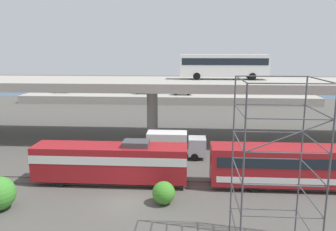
% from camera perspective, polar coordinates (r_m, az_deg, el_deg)
% --- Properties ---
extents(ground_plane, '(260.00, 260.00, 0.00)m').
position_cam_1_polar(ground_plane, '(29.09, -7.15, -14.39)').
color(ground_plane, '#4C4944').
extents(rail_strip_near, '(110.00, 0.12, 0.12)m').
position_cam_1_polar(rail_strip_near, '(32.00, -6.03, -11.76)').
color(rail_strip_near, '#59544C').
rests_on(rail_strip_near, ground_plane).
extents(rail_strip_far, '(110.00, 0.12, 0.12)m').
position_cam_1_polar(rail_strip_far, '(33.31, -5.61, -10.79)').
color(rail_strip_far, '#59544C').
rests_on(rail_strip_far, ground_plane).
extents(train_locomotive, '(15.36, 3.04, 4.18)m').
position_cam_1_polar(train_locomotive, '(32.49, -10.96, -7.52)').
color(train_locomotive, maroon).
rests_on(train_locomotive, ground_plane).
extents(train_coach_lead, '(21.90, 3.04, 3.86)m').
position_cam_1_polar(train_coach_lead, '(34.03, 26.16, -7.68)').
color(train_coach_lead, maroon).
rests_on(train_coach_lead, ground_plane).
extents(highway_overpass, '(96.00, 11.42, 8.33)m').
position_cam_1_polar(highway_overpass, '(46.26, -2.73, 5.17)').
color(highway_overpass, '#9E998E').
rests_on(highway_overpass, ground_plane).
extents(transit_bus_on_overpass, '(12.00, 2.68, 3.40)m').
position_cam_1_polar(transit_bus_on_overpass, '(47.29, 9.49, 8.55)').
color(transit_bus_on_overpass, silver).
rests_on(transit_bus_on_overpass, highway_overpass).
extents(service_truck_west, '(6.80, 2.46, 3.04)m').
position_cam_1_polar(service_truck_west, '(39.18, 1.12, -4.87)').
color(service_truck_west, '#B7B7BC').
rests_on(service_truck_west, ground_plane).
extents(scaffolding_tower, '(4.54, 4.54, 10.93)m').
position_cam_1_polar(scaffolding_tower, '(21.00, 17.78, -7.91)').
color(scaffolding_tower, '#47474C').
rests_on(scaffolding_tower, ground_plane).
extents(pier_parking_lot, '(69.03, 12.82, 1.76)m').
position_cam_1_polar(pier_parking_lot, '(81.70, 0.08, 3.15)').
color(pier_parking_lot, '#9E998E').
rests_on(pier_parking_lot, ground_plane).
extents(parked_car_0, '(4.68, 1.88, 1.50)m').
position_cam_1_polar(parked_car_0, '(84.80, -2.45, 4.57)').
color(parked_car_0, '#0C4C26').
rests_on(parked_car_0, pier_parking_lot).
extents(parked_car_1, '(4.55, 1.92, 1.50)m').
position_cam_1_polar(parked_car_1, '(81.04, -4.20, 4.23)').
color(parked_car_1, '#0C4C26').
rests_on(parked_car_1, pier_parking_lot).
extents(parked_car_2, '(4.65, 1.97, 1.50)m').
position_cam_1_polar(parked_car_2, '(81.77, 1.79, 4.32)').
color(parked_car_2, black).
rests_on(parked_car_2, pier_parking_lot).
extents(parked_car_3, '(4.05, 1.97, 1.50)m').
position_cam_1_polar(parked_car_3, '(83.46, 8.19, 4.35)').
color(parked_car_3, '#0C4C26').
rests_on(parked_car_3, pier_parking_lot).
extents(parked_car_4, '(4.37, 1.84, 1.50)m').
position_cam_1_polar(parked_car_4, '(86.71, -17.61, 4.19)').
color(parked_car_4, '#B7B7BC').
rests_on(parked_car_4, pier_parking_lot).
extents(parked_car_5, '(4.65, 1.99, 1.50)m').
position_cam_1_polar(parked_car_5, '(79.00, 2.45, 4.06)').
color(parked_car_5, '#9E998C').
rests_on(parked_car_5, pier_parking_lot).
extents(parked_car_6, '(4.03, 1.87, 1.50)m').
position_cam_1_polar(parked_car_6, '(89.31, -16.36, 4.46)').
color(parked_car_6, maroon).
rests_on(parked_car_6, pier_parking_lot).
extents(harbor_water, '(140.00, 36.00, 0.01)m').
position_cam_1_polar(harbor_water, '(104.58, 0.89, 4.47)').
color(harbor_water, navy).
rests_on(harbor_water, ground_plane).
extents(shrub_right, '(1.89, 1.89, 1.89)m').
position_cam_1_polar(shrub_right, '(28.25, -0.75, -12.99)').
color(shrub_right, '#3C8327').
rests_on(shrub_right, ground_plane).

